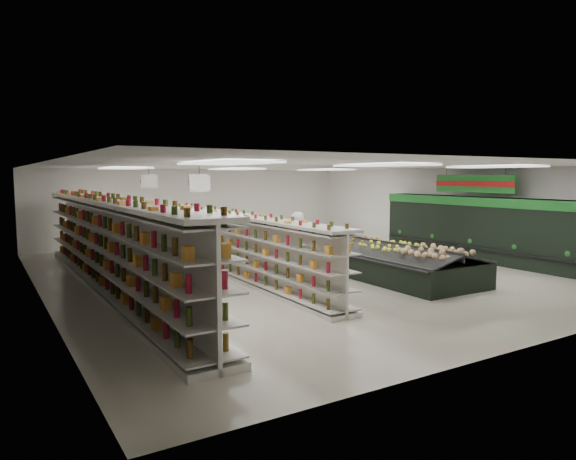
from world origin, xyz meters
TOP-DOWN VIEW (x-y plane):
  - floor at (0.00, 0.00)m, footprint 16.00×16.00m
  - ceiling at (0.00, 0.00)m, footprint 14.00×16.00m
  - wall_back at (0.00, 8.00)m, footprint 14.00×0.02m
  - wall_front at (0.00, -8.00)m, footprint 14.00×0.02m
  - wall_left at (-7.00, 0.00)m, footprint 0.02×16.00m
  - wall_right at (7.00, 0.00)m, footprint 0.02×16.00m
  - produce_wall_case at (6.53, -1.50)m, footprint 0.93×8.00m
  - aisle_sign_near at (-3.80, -2.00)m, footprint 0.52×0.06m
  - aisle_sign_far at (-3.80, 2.00)m, footprint 0.52×0.06m
  - hortifruti_banner at (6.25, -1.50)m, footprint 0.12×3.20m
  - gondola_left at (-5.35, 0.17)m, footprint 1.10×13.38m
  - gondola_center at (-1.83, 0.17)m, footprint 0.93×10.53m
  - produce_island at (1.94, -1.40)m, footprint 2.53×6.89m
  - soda_endcap at (0.20, 5.95)m, footprint 1.18×0.84m
  - shopper_main at (-1.00, -1.71)m, footprint 0.76×0.53m
  - shopper_background at (-4.20, 3.76)m, footprint 0.65×0.87m

SIDE VIEW (x-z plane):
  - floor at x=0.00m, z-range 0.00..0.00m
  - produce_island at x=1.94m, z-range -0.05..0.98m
  - soda_endcap at x=0.20m, z-range -0.02..1.43m
  - shopper_background at x=-4.20m, z-range 0.00..1.61m
  - gondola_center at x=-1.83m, z-range -0.07..1.75m
  - shopper_main at x=-1.00m, z-range 0.00..1.97m
  - gondola_left at x=-5.35m, z-range -0.09..2.22m
  - produce_wall_case at x=6.53m, z-range 0.14..2.34m
  - wall_back at x=0.00m, z-range 0.00..3.20m
  - wall_front at x=0.00m, z-range 0.00..3.20m
  - wall_left at x=-7.00m, z-range 0.00..3.20m
  - wall_right at x=7.00m, z-range 0.00..3.20m
  - hortifruti_banner at x=6.25m, z-range 2.18..3.13m
  - aisle_sign_near at x=-3.80m, z-range 2.38..3.13m
  - aisle_sign_far at x=-3.80m, z-range 2.38..3.13m
  - ceiling at x=0.00m, z-range 3.19..3.21m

